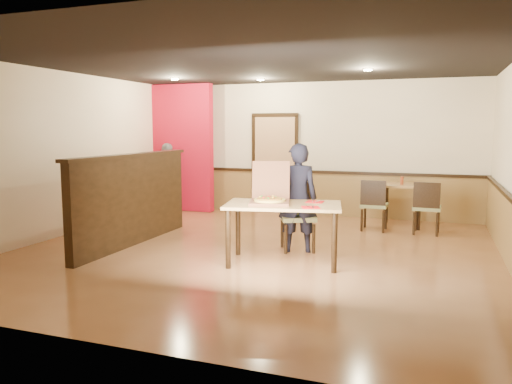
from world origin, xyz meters
TOP-DOWN VIEW (x-y plane):
  - floor at (0.00, 0.00)m, footprint 7.00×7.00m
  - ceiling at (0.00, 0.00)m, footprint 7.00×7.00m
  - wall_back at (0.00, 3.50)m, footprint 7.00×0.00m
  - wall_left at (-3.50, 0.00)m, footprint 0.00×7.00m
  - wainscot_back at (0.00, 3.47)m, footprint 7.00×0.04m
  - chair_rail_back at (0.00, 3.45)m, footprint 7.00×0.06m
  - back_door at (-0.80, 3.46)m, footprint 0.90×0.06m
  - booth_partition at (-2.00, -0.20)m, footprint 0.20×3.10m
  - red_accent_panel at (-2.90, 3.00)m, footprint 1.60×0.20m
  - spot_a at (-2.30, 1.80)m, footprint 0.14×0.14m
  - spot_b at (-0.80, 2.50)m, footprint 0.14×0.14m
  - spot_c at (1.40, 1.50)m, footprint 0.14×0.14m
  - main_table at (0.58, -0.49)m, footprint 1.69×1.17m
  - diner_chair at (0.54, 0.36)m, footprint 0.67×0.67m
  - side_chair_left at (1.49, 2.15)m, footprint 0.47×0.47m
  - side_chair_right at (2.39, 2.15)m, footprint 0.48×0.48m
  - side_table at (1.94, 2.77)m, footprint 0.79×0.79m
  - diner at (0.59, 0.21)m, footprint 0.68×0.54m
  - passerby at (-3.00, 2.62)m, footprint 0.47×0.93m
  - pizza_box at (0.40, -0.52)m, footprint 0.67×0.74m
  - pizza at (0.41, -0.57)m, footprint 0.49×0.49m
  - napkin_near at (1.01, -0.69)m, footprint 0.29×0.29m
  - napkin_far at (0.95, -0.19)m, footprint 0.23×0.23m
  - condiment at (1.92, 2.68)m, footprint 0.06×0.06m

SIDE VIEW (x-z plane):
  - floor at x=0.00m, z-range 0.00..0.00m
  - wainscot_back at x=0.00m, z-range 0.00..0.90m
  - side_chair_left at x=1.49m, z-range 0.04..0.97m
  - side_chair_right at x=2.39m, z-range 0.04..0.97m
  - diner_chair at x=0.54m, z-range 0.05..1.06m
  - side_table at x=1.94m, z-range 0.22..1.02m
  - main_table at x=0.58m, z-range 0.30..1.13m
  - booth_partition at x=-2.00m, z-range 0.01..1.46m
  - passerby at x=-3.00m, z-range 0.00..1.52m
  - diner at x=0.59m, z-range 0.00..1.62m
  - napkin_near at x=1.01m, z-range 0.82..0.84m
  - napkin_far at x=0.95m, z-range 0.82..0.84m
  - condiment at x=1.92m, z-range 0.80..0.95m
  - pizza at x=0.41m, z-range 0.86..0.89m
  - pizza_box at x=0.40m, z-range 0.62..1.18m
  - chair_rail_back at x=0.00m, z-range 0.89..0.95m
  - back_door at x=-0.80m, z-range 0.00..2.10m
  - red_accent_panel at x=-2.90m, z-range 0.01..2.79m
  - wall_back at x=0.00m, z-range -2.10..4.90m
  - wall_left at x=-3.50m, z-range -2.10..4.90m
  - spot_a at x=-2.30m, z-range 2.77..2.79m
  - spot_b at x=-0.80m, z-range 2.77..2.79m
  - spot_c at x=1.40m, z-range 2.77..2.79m
  - ceiling at x=0.00m, z-range 2.80..2.80m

